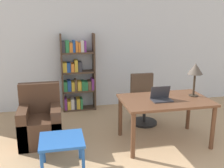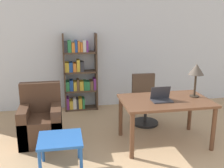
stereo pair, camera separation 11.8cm
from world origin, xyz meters
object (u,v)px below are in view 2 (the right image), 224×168
object	(u,v)px
office_chair	(145,102)
laptop	(161,98)
desk	(165,105)
side_table_blue	(60,143)
armchair	(41,123)
table_lamp	(196,71)
bookshelf	(79,76)

from	to	relation	value
office_chair	laptop	bearing A→B (deg)	-91.58
desk	side_table_blue	distance (m)	1.78
office_chair	side_table_blue	distance (m)	2.13
laptop	armchair	distance (m)	2.05
desk	laptop	xyz separation A→B (m)	(-0.09, -0.04, 0.15)
laptop	table_lamp	world-z (taller)	table_lamp
armchair	bookshelf	world-z (taller)	bookshelf
desk	table_lamp	xyz separation A→B (m)	(0.53, 0.06, 0.55)
side_table_blue	armchair	distance (m)	0.99
laptop	table_lamp	bearing A→B (deg)	9.57
table_lamp	armchair	size ratio (longest dim) A/B	0.58
armchair	desk	bearing A→B (deg)	-12.42
desk	office_chair	size ratio (longest dim) A/B	1.48
office_chair	armchair	world-z (taller)	armchair
desk	laptop	bearing A→B (deg)	-154.35
bookshelf	table_lamp	bearing A→B (deg)	-45.02
table_lamp	bookshelf	size ratio (longest dim) A/B	0.33
laptop	office_chair	size ratio (longest dim) A/B	0.33
laptop	bookshelf	distance (m)	2.27
side_table_blue	bookshelf	xyz separation A→B (m)	(0.41, 2.37, 0.38)
desk	side_table_blue	world-z (taller)	desk
bookshelf	side_table_blue	bearing A→B (deg)	-99.74
office_chair	bookshelf	world-z (taller)	bookshelf
desk	side_table_blue	bearing A→B (deg)	-163.91
armchair	bookshelf	bearing A→B (deg)	63.05
armchair	bookshelf	size ratio (longest dim) A/B	0.57
desk	bookshelf	bearing A→B (deg)	124.35
side_table_blue	armchair	xyz separation A→B (m)	(-0.32, 0.93, -0.07)
armchair	bookshelf	distance (m)	1.68
desk	bookshelf	world-z (taller)	bookshelf
table_lamp	bookshelf	world-z (taller)	bookshelf
table_lamp	office_chair	xyz separation A→B (m)	(-0.60, 0.82, -0.77)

